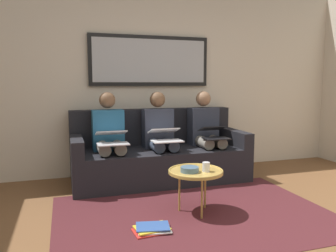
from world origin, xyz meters
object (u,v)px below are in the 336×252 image
at_px(coffee_table, 196,172).
at_px(person_middle, 160,134).
at_px(laptop_black, 214,133).
at_px(framed_mirror, 150,61).
at_px(laptop_white, 165,135).
at_px(person_right, 109,136).
at_px(cup, 206,167).
at_px(person_left, 206,132).
at_px(bowl, 190,169).
at_px(couch, 158,155).
at_px(magazine_stack, 152,229).
at_px(laptop_silver, 112,138).

bearing_deg(coffee_table, person_middle, -88.78).
bearing_deg(laptop_black, framed_mirror, -47.47).
relative_size(laptop_white, person_right, 0.31).
xyz_separation_m(cup, person_right, (0.74, -1.22, 0.15)).
distance_m(person_left, laptop_white, 0.68).
height_order(laptop_black, laptop_white, same).
relative_size(bowl, person_middle, 0.15).
height_order(coffee_table, cup, cup).
xyz_separation_m(couch, person_right, (0.64, 0.07, 0.30)).
bearing_deg(magazine_stack, laptop_white, -112.06).
bearing_deg(magazine_stack, coffee_table, -150.98).
relative_size(framed_mirror, cup, 18.51).
bearing_deg(couch, framed_mirror, -90.00).
xyz_separation_m(framed_mirror, person_right, (0.64, 0.46, -0.94)).
relative_size(bowl, magazine_stack, 0.51).
distance_m(cup, person_middle, 1.23).
bearing_deg(magazine_stack, person_middle, -108.63).
distance_m(bowl, laptop_silver, 1.13).
xyz_separation_m(person_left, laptop_black, (0.00, 0.24, 0.02)).
height_order(cup, laptop_black, laptop_black).
height_order(person_left, person_middle, same).
height_order(couch, person_right, person_right).
xyz_separation_m(bowl, person_right, (0.59, -1.18, 0.17)).
height_order(person_left, laptop_black, person_left).
bearing_deg(bowl, laptop_silver, -58.02).
bearing_deg(laptop_silver, person_left, -169.26).
bearing_deg(coffee_table, magazine_stack, 29.02).
xyz_separation_m(framed_mirror, laptop_silver, (0.64, 0.70, -0.92)).
distance_m(laptop_white, person_right, 0.68).
height_order(laptop_black, person_right, person_right).
distance_m(coffee_table, person_middle, 1.17).
xyz_separation_m(laptop_black, laptop_white, (0.64, -0.00, 0.00)).
relative_size(coffee_table, laptop_silver, 1.49).
bearing_deg(bowl, person_middle, -92.50).
distance_m(cup, laptop_black, 1.13).
xyz_separation_m(laptop_white, person_right, (0.64, -0.24, -0.02)).
distance_m(laptop_silver, magazine_stack, 1.34).
bearing_deg(laptop_white, laptop_black, 179.99).
bearing_deg(cup, laptop_black, -118.88).
relative_size(person_right, magazine_stack, 3.41).
xyz_separation_m(coffee_table, person_right, (0.66, -1.15, 0.21)).
bearing_deg(bowl, person_right, -63.59).
xyz_separation_m(couch, magazine_stack, (0.48, 1.50, -0.29)).
distance_m(person_middle, person_right, 0.64).
relative_size(person_middle, person_right, 1.00).
height_order(person_right, laptop_silver, person_right).
bearing_deg(framed_mirror, laptop_white, 90.00).
relative_size(coffee_table, laptop_black, 1.50).
xyz_separation_m(bowl, laptop_white, (-0.05, -0.94, 0.18)).
xyz_separation_m(framed_mirror, bowl, (0.05, 1.64, -1.11)).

